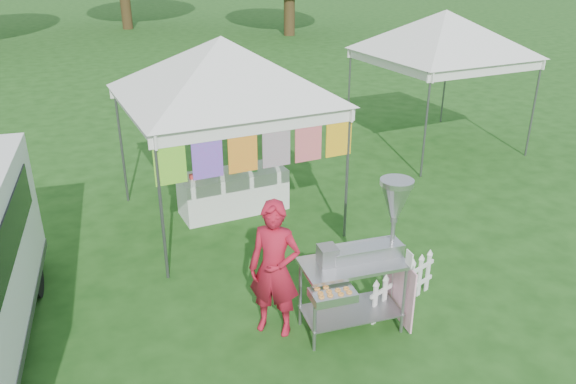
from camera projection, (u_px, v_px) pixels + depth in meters
ground at (331, 335)px, 6.64m from camera, size 120.00×120.00×0.00m
canopy_main at (221, 37)px, 8.32m from camera, size 4.24×4.24×3.45m
canopy_right at (447, 10)px, 11.73m from camera, size 4.24×4.24×3.45m
donut_cart at (370, 247)px, 6.38m from camera, size 1.43×0.88×1.85m
vendor at (275, 269)px, 6.41m from camera, size 0.72×0.71×1.68m
picket_fence at (403, 287)px, 7.06m from camera, size 1.22×0.38×0.56m
display_table at (233, 192)px, 9.62m from camera, size 1.80×0.70×0.72m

